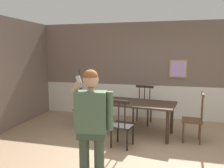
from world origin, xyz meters
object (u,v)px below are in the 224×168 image
at_px(chair_near_window, 122,124).
at_px(person_figure, 92,121).
at_px(dining_table, 134,106).
at_px(chair_by_doorway, 143,105).
at_px(chair_opposite_corner, 194,119).
at_px(chair_at_table_head, 84,108).

height_order(chair_near_window, person_figure, person_figure).
relative_size(dining_table, chair_near_window, 1.97).
distance_m(chair_by_doorway, person_figure, 3.04).
distance_m(chair_near_window, chair_opposite_corner, 1.54).
xyz_separation_m(chair_at_table_head, chair_opposite_corner, (2.58, -0.35, 0.00)).
xyz_separation_m(dining_table, person_figure, (-0.24, -2.18, 0.28)).
bearing_deg(dining_table, chair_at_table_head, 172.18).
bearing_deg(chair_at_table_head, chair_near_window, 54.36).
relative_size(dining_table, chair_opposite_corner, 1.85).
height_order(chair_at_table_head, person_figure, person_figure).
bearing_deg(chair_opposite_corner, person_figure, 147.05).
distance_m(chair_by_doorway, chair_opposite_corner, 1.53).
bearing_deg(person_figure, chair_near_window, -104.97).
height_order(chair_by_doorway, chair_at_table_head, chair_by_doorway).
xyz_separation_m(dining_table, chair_by_doorway, (0.11, 0.81, -0.17)).
height_order(chair_near_window, chair_at_table_head, chair_at_table_head).
bearing_deg(dining_table, person_figure, -96.39).
relative_size(dining_table, chair_at_table_head, 1.97).
xyz_separation_m(chair_near_window, chair_at_table_head, (-1.17, 0.99, 0.02)).
xyz_separation_m(dining_table, chair_opposite_corner, (1.29, -0.18, -0.17)).
bearing_deg(chair_by_doorway, dining_table, 89.33).
height_order(dining_table, chair_opposite_corner, chair_opposite_corner).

